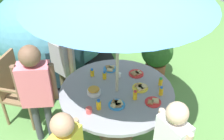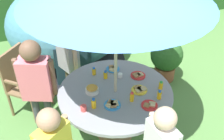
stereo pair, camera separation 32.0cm
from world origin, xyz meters
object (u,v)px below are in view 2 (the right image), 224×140
plate_center_back (113,68)px  juice_bottle_front_edge (161,85)px  child_in_grey_shirt (68,55)px  juice_bottle_far_left (94,71)px  plate_back_edge (150,105)px  cup_near (120,76)px  plate_mid_right (112,104)px  juice_bottle_mid_left (105,75)px  potted_plant (166,58)px  juice_bottle_near_right (159,95)px  cup_far (84,108)px  juice_bottle_spot_a (94,103)px  snack_bowl (92,89)px  dome_tent (67,25)px  plate_center_front (139,90)px  plate_near_left (138,75)px  child_in_pink_shirt (36,79)px  garden_table (115,97)px  juice_bottle_far_right (132,97)px  wooden_chair (22,79)px

plate_center_back → juice_bottle_front_edge: juice_bottle_front_edge is taller
child_in_grey_shirt → juice_bottle_far_left: (0.25, -0.51, -0.00)m
plate_center_back → juice_bottle_front_edge: bearing=-53.7°
plate_back_edge → cup_near: 0.63m
plate_mid_right → juice_bottle_mid_left: (0.08, 0.52, 0.04)m
potted_plant → child_in_grey_shirt: child_in_grey_shirt is taller
juice_bottle_far_left → juice_bottle_near_right: bearing=-49.8°
juice_bottle_mid_left → cup_far: (-0.41, -0.49, -0.02)m
child_in_grey_shirt → juice_bottle_spot_a: (0.08, -1.12, 0.01)m
potted_plant → plate_mid_right: 1.81m
plate_back_edge → snack_bowl: bearing=141.5°
dome_tent → juice_bottle_near_right: dome_tent is taller
snack_bowl → juice_bottle_front_edge: bearing=-13.9°
juice_bottle_near_right → juice_bottle_mid_left: juice_bottle_near_right is taller
juice_bottle_front_edge → juice_bottle_spot_a: (-0.86, -0.06, 0.01)m
juice_bottle_front_edge → plate_center_front: bearing=169.5°
plate_near_left → juice_bottle_far_left: size_ratio=1.85×
potted_plant → juice_bottle_front_edge: size_ratio=6.96×
dome_tent → child_in_pink_shirt: size_ratio=1.61×
snack_bowl → plate_near_left: 0.66m
juice_bottle_mid_left → child_in_grey_shirt: bearing=120.0°
garden_table → child_in_grey_shirt: size_ratio=1.11×
plate_near_left → juice_bottle_far_right: bearing=-121.5°
child_in_pink_shirt → plate_center_front: (1.17, -0.42, -0.14)m
dome_tent → plate_back_edge: 2.43m
plate_center_back → juice_bottle_far_left: size_ratio=1.70×
wooden_chair → juice_bottle_mid_left: 1.25m
plate_mid_right → cup_near: (0.26, 0.47, 0.01)m
child_in_pink_shirt → juice_bottle_mid_left: 0.86m
wooden_chair → snack_bowl: 1.19m
child_in_pink_shirt → juice_bottle_far_left: size_ratio=13.38×
snack_bowl → juice_bottle_mid_left: bearing=42.7°
dome_tent → plate_mid_right: size_ratio=11.85×
garden_table → juice_bottle_far_right: bearing=-61.6°
wooden_chair → juice_bottle_spot_a: size_ratio=7.66×
child_in_grey_shirt → juice_bottle_far_right: bearing=1.0°
plate_back_edge → cup_far: 0.74m
plate_mid_right → cup_far: cup_far is taller
potted_plant → plate_center_front: bearing=-133.1°
child_in_grey_shirt → juice_bottle_near_right: child_in_grey_shirt is taller
plate_mid_right → juice_bottle_mid_left: juice_bottle_mid_left is taller
dome_tent → juice_bottle_far_right: (0.35, -2.23, 0.06)m
wooden_chair → juice_bottle_far_left: wooden_chair is taller
cup_far → plate_back_edge: bearing=-12.8°
juice_bottle_front_edge → cup_near: (-0.39, 0.37, -0.02)m
cup_near → dome_tent: bearing=102.1°
wooden_chair → plate_back_edge: wooden_chair is taller
potted_plant → child_in_pink_shirt: size_ratio=0.53×
potted_plant → juice_bottle_mid_left: juice_bottle_mid_left is taller
juice_bottle_mid_left → wooden_chair: bearing=149.9°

